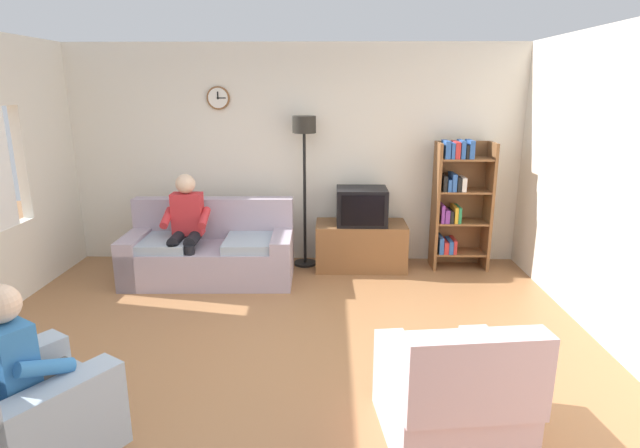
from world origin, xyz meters
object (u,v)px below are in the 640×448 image
bookshelf (458,200)px  tv (362,206)px  person_on_couch (186,223)px  floor_lamp (304,150)px  tv_stand (361,245)px  couch (211,253)px  armchair_near_bookshelf (451,400)px  person_in_left_armchair (26,363)px  armchair_near_window (19,417)px

bookshelf → tv: bearing=-175.5°
bookshelf → person_on_couch: bookshelf is taller
floor_lamp → person_on_couch: bearing=-154.6°
tv_stand → floor_lamp: 1.36m
couch → armchair_near_bookshelf: size_ratio=1.99×
bookshelf → person_in_left_armchair: bookshelf is taller
tv_stand → person_in_left_armchair: 4.03m
bookshelf → armchair_near_bookshelf: (-0.79, -3.30, -0.56)m
tv → armchair_near_window: bearing=-122.8°
floor_lamp → bookshelf: bearing=-0.9°
couch → person_on_couch: (-0.23, -0.11, 0.39)m
floor_lamp → armchair_near_window: floor_lamp is taller
tv_stand → armchair_near_window: bearing=-122.6°
tv → person_in_left_armchair: bearing=-122.8°
couch → armchair_near_bookshelf: (2.15, -2.82, -0.02)m
bookshelf → floor_lamp: floor_lamp is taller
bookshelf → floor_lamp: bearing=179.1°
bookshelf → person_on_couch: (-3.17, -0.59, -0.15)m
tv → tv_stand: bearing=90.0°
bookshelf → armchair_near_window: bookshelf is taller
person_on_couch → person_in_left_armchair: size_ratio=1.11×
tv → bookshelf: bearing=4.5°
person_in_left_armchair → couch: bearing=82.4°
armchair_near_window → couch: bearing=81.7°
couch → tv_stand: size_ratio=1.75×
person_on_couch → floor_lamp: bearing=25.4°
bookshelf → tv_stand: bearing=-176.7°
couch → armchair_near_bookshelf: 3.55m
couch → armchair_near_bookshelf: bearing=-52.7°
floor_lamp → person_in_left_armchair: floor_lamp is taller
tv_stand → person_in_left_armchair: size_ratio=0.98×
person_on_couch → armchair_near_window: bearing=-94.2°
couch → bookshelf: 3.03m
floor_lamp → armchair_near_window: 4.04m
tv_stand → armchair_near_window: size_ratio=0.94×
tv → person_in_left_armchair: 4.00m
couch → person_in_left_armchair: 3.01m
couch → armchair_near_window: bearing=-98.3°
armchair_near_window → bookshelf: bearing=46.2°
floor_lamp → tv_stand: bearing=-8.1°
armchair_near_window → person_on_couch: (0.21, 2.94, 0.41)m
couch → tv_stand: couch is taller
armchair_near_window → tv_stand: bearing=57.4°
person_in_left_armchair → floor_lamp: bearing=67.1°
person_on_couch → person_in_left_armchair: (-0.17, -2.86, -0.09)m
person_in_left_armchair → armchair_near_window: bearing=-122.6°
armchair_near_bookshelf → person_in_left_armchair: size_ratio=0.86×
bookshelf → armchair_near_bookshelf: bookshelf is taller
tv_stand → armchair_near_window: 4.11m
floor_lamp → armchair_near_window: size_ratio=1.58×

